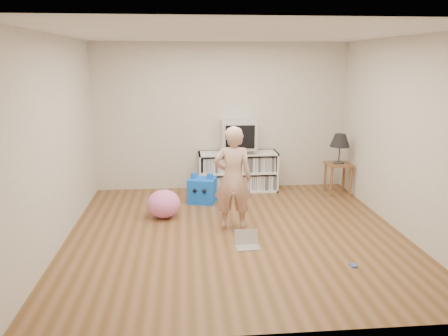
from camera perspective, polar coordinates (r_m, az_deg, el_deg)
ground at (r=5.99m, az=1.53°, el=-8.56°), size 4.50×4.50×0.00m
walls at (r=5.62m, az=1.61°, el=3.78°), size 4.52×4.52×2.60m
ceiling at (r=5.54m, az=1.71°, el=17.13°), size 4.50×4.50×0.01m
media_unit at (r=7.83m, az=1.82°, el=-0.43°), size 1.40×0.45×0.70m
dvd_deck at (r=7.73m, az=1.86°, el=2.31°), size 0.45×0.35×0.07m
crt_tv at (r=7.68m, az=1.88°, el=4.39°), size 0.60×0.53×0.50m
side_table at (r=7.85m, az=14.68°, el=-0.36°), size 0.42×0.42×0.55m
table_lamp at (r=7.74m, az=14.92°, el=3.42°), size 0.34×0.34×0.52m
person at (r=5.95m, az=1.16°, el=-1.36°), size 0.55×0.39×1.44m
laptop at (r=5.59m, az=3.02°, el=-9.64°), size 0.31×0.25×0.20m
playing_cards at (r=5.31m, az=16.54°, el=-12.10°), size 0.07×0.09×0.02m
plush_blue at (r=7.19m, az=-2.89°, el=-2.89°), size 0.50×0.44×0.50m
plush_pink at (r=6.57m, az=-7.86°, el=-4.66°), size 0.58×0.58×0.42m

